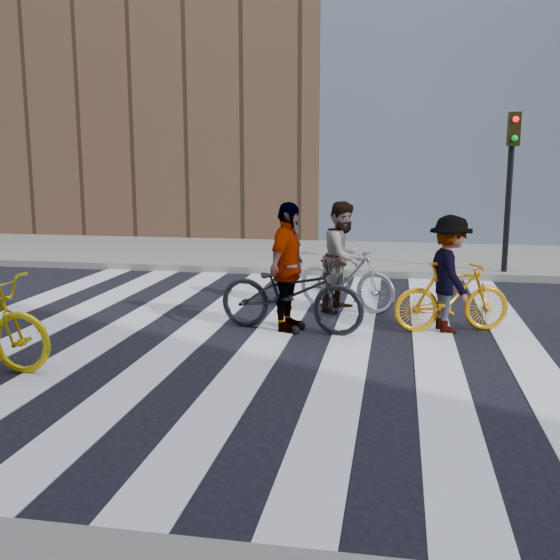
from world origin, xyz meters
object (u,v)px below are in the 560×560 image
(rider_right, at_px, (449,274))
(rider_rear, at_px, (287,267))
(bike_yellow_right, at_px, (452,297))
(bike_silver_mid, at_px, (346,278))
(rider_mid, at_px, (343,256))
(bike_dark_rear, at_px, (291,292))
(traffic_signal, at_px, (511,166))

(rider_right, distance_m, rider_rear, 2.28)
(rider_right, height_order, rider_rear, rider_rear)
(bike_yellow_right, relative_size, rider_right, 1.01)
(bike_silver_mid, bearing_deg, rider_mid, 114.95)
(rider_mid, bearing_deg, rider_right, -100.14)
(bike_yellow_right, bearing_deg, rider_right, 73.76)
(bike_dark_rear, bearing_deg, bike_silver_mid, -13.29)
(rider_mid, relative_size, rider_rear, 0.96)
(bike_yellow_right, height_order, bike_dark_rear, bike_dark_rear)
(bike_silver_mid, relative_size, rider_mid, 0.99)
(traffic_signal, distance_m, rider_rear, 6.24)
(rider_right, bearing_deg, rider_rear, 83.24)
(bike_dark_rear, bearing_deg, rider_mid, -11.66)
(rider_rear, bearing_deg, bike_dark_rear, -79.34)
(traffic_signal, height_order, rider_mid, traffic_signal)
(bike_yellow_right, xyz_separation_m, rider_mid, (-1.63, 1.11, 0.38))
(bike_yellow_right, distance_m, bike_dark_rear, 2.27)
(bike_silver_mid, bearing_deg, bike_yellow_right, -100.14)
(traffic_signal, xyz_separation_m, rider_rear, (-3.68, -4.85, -1.36))
(bike_silver_mid, xyz_separation_m, rider_right, (1.53, -1.11, 0.30))
(traffic_signal, bearing_deg, rider_rear, -127.21)
(traffic_signal, xyz_separation_m, rider_mid, (-3.02, -3.36, -1.40))
(traffic_signal, bearing_deg, bike_dark_rear, -126.84)
(bike_silver_mid, xyz_separation_m, rider_mid, (-0.05, 0.00, 0.35))
(bike_dark_rear, bearing_deg, rider_rear, 100.66)
(bike_yellow_right, xyz_separation_m, rider_rear, (-2.29, -0.37, 0.42))
(bike_silver_mid, distance_m, rider_right, 1.92)
(rider_mid, bearing_deg, bike_dark_rear, -177.37)
(rider_mid, relative_size, rider_right, 1.06)
(rider_mid, bearing_deg, rider_rear, -179.00)
(bike_dark_rear, height_order, rider_rear, rider_rear)
(traffic_signal, height_order, bike_yellow_right, traffic_signal)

